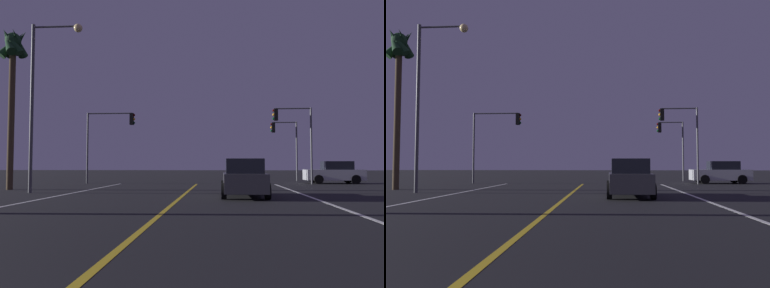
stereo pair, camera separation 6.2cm
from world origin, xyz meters
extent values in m
cube|color=silver|center=(5.73, 11.38, 0.00)|extent=(0.16, 34.77, 0.01)
cube|color=gold|center=(0.00, 11.38, 0.00)|extent=(0.16, 34.77, 0.01)
cylinder|color=black|center=(1.89, 18.94, 0.34)|extent=(0.22, 0.68, 0.68)
cylinder|color=black|center=(3.69, 18.94, 0.34)|extent=(0.22, 0.68, 0.68)
cylinder|color=black|center=(1.89, 16.24, 0.34)|extent=(0.22, 0.68, 0.68)
cylinder|color=black|center=(3.69, 16.24, 0.34)|extent=(0.22, 0.68, 0.68)
cube|color=#38383D|center=(2.79, 17.59, 0.66)|extent=(1.80, 4.30, 0.80)
cube|color=black|center=(2.79, 17.34, 1.38)|extent=(1.60, 2.10, 0.64)
cube|color=red|center=(2.19, 15.49, 0.76)|extent=(0.24, 0.08, 0.16)
cube|color=red|center=(3.39, 15.49, 0.76)|extent=(0.24, 0.08, 0.16)
cylinder|color=black|center=(9.05, 29.49, 0.34)|extent=(0.68, 0.22, 0.68)
cylinder|color=black|center=(9.05, 31.29, 0.34)|extent=(0.68, 0.22, 0.68)
cylinder|color=black|center=(11.75, 29.49, 0.34)|extent=(0.68, 0.22, 0.68)
cylinder|color=black|center=(11.75, 31.29, 0.34)|extent=(0.68, 0.22, 0.68)
cube|color=#B7BABF|center=(10.40, 30.39, 0.66)|extent=(4.30, 1.80, 0.80)
cube|color=black|center=(10.65, 30.39, 1.38)|extent=(2.10, 1.60, 0.64)
cube|color=red|center=(12.50, 29.79, 0.76)|extent=(0.08, 0.24, 0.16)
cube|color=red|center=(12.50, 30.99, 0.76)|extent=(0.08, 0.24, 0.16)
cylinder|color=#4C4C51|center=(8.50, 29.27, 2.84)|extent=(0.14, 0.14, 5.69)
cylinder|color=#4C4C51|center=(7.21, 29.27, 5.64)|extent=(2.58, 0.10, 0.10)
cube|color=black|center=(5.93, 29.27, 5.19)|extent=(0.28, 0.36, 0.90)
sphere|color=#3A0605|center=(5.77, 29.27, 5.49)|extent=(0.20, 0.20, 0.20)
sphere|color=orange|center=(5.77, 29.27, 5.19)|extent=(0.20, 0.20, 0.20)
sphere|color=#063816|center=(5.77, 29.27, 4.89)|extent=(0.20, 0.20, 0.20)
cylinder|color=#4C4C51|center=(-8.50, 29.27, 2.73)|extent=(0.14, 0.14, 5.45)
cylinder|color=#4C4C51|center=(-6.77, 29.27, 5.40)|extent=(3.46, 0.10, 0.10)
cube|color=black|center=(-5.04, 29.27, 4.95)|extent=(0.28, 0.36, 0.90)
sphere|color=#3A0605|center=(-4.88, 29.27, 5.25)|extent=(0.20, 0.20, 0.20)
sphere|color=orange|center=(-4.88, 29.27, 4.95)|extent=(0.20, 0.20, 0.20)
sphere|color=#063816|center=(-4.88, 29.27, 4.65)|extent=(0.20, 0.20, 0.20)
cylinder|color=#4C4C51|center=(8.50, 34.77, 2.62)|extent=(0.14, 0.14, 5.25)
cylinder|color=#4C4C51|center=(7.49, 34.77, 5.20)|extent=(2.02, 0.10, 0.10)
cube|color=black|center=(6.48, 34.77, 4.75)|extent=(0.28, 0.36, 0.90)
sphere|color=#3A0605|center=(6.32, 34.77, 5.05)|extent=(0.20, 0.20, 0.20)
sphere|color=orange|center=(6.32, 34.77, 4.75)|extent=(0.20, 0.20, 0.20)
sphere|color=#063816|center=(6.32, 34.77, 4.45)|extent=(0.20, 0.20, 0.20)
cylinder|color=#4C4C51|center=(-7.95, 19.19, 4.37)|extent=(0.18, 0.18, 8.74)
cylinder|color=#4C4C51|center=(-6.75, 19.19, 8.59)|extent=(2.39, 0.10, 0.10)
sphere|color=#F9D88C|center=(-5.56, 19.19, 8.49)|extent=(0.44, 0.44, 0.44)
cylinder|color=#473826|center=(-10.35, 21.55, 4.24)|extent=(0.36, 0.36, 8.48)
sphere|color=#19381E|center=(-10.35, 21.55, 8.73)|extent=(0.90, 0.90, 0.90)
cone|color=#19381E|center=(-10.06, 21.57, 8.58)|extent=(0.69, 1.81, 1.59)
cone|color=#19381E|center=(-10.27, 21.84, 8.58)|extent=(1.79, 1.02, 1.75)
cone|color=#19381E|center=(-10.54, 21.79, 8.58)|extent=(1.63, 1.44, 1.88)
cone|color=#19381E|center=(-10.54, 21.32, 8.58)|extent=(1.57, 1.43, 1.75)
cone|color=#19381E|center=(-10.29, 21.26, 8.58)|extent=(1.51, 0.86, 1.69)
camera|label=1|loc=(1.73, 0.02, 1.44)|focal=36.25mm
camera|label=2|loc=(1.79, 0.02, 1.44)|focal=36.25mm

